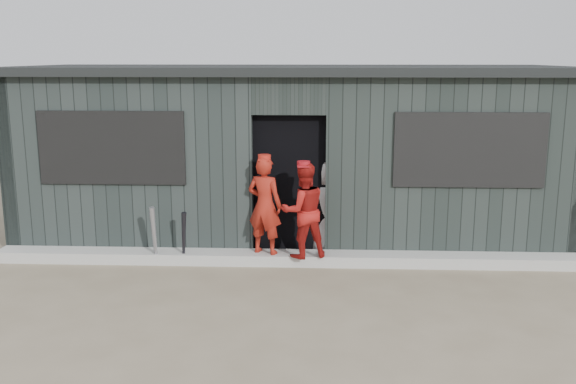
{
  "coord_description": "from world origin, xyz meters",
  "views": [
    {
      "loc": [
        0.37,
        -6.51,
        2.77
      ],
      "look_at": [
        0.0,
        1.8,
        1.0
      ],
      "focal_mm": 40.0,
      "sensor_mm": 36.0,
      "label": 1
    }
  ],
  "objects_px": {
    "player_grey_back": "(329,208)",
    "bat_mid": "(154,238)",
    "bat_left": "(154,236)",
    "player_red_right": "(303,211)",
    "bat_right": "(184,238)",
    "player_red_left": "(265,205)",
    "dugout": "(293,152)"
  },
  "relations": [
    {
      "from": "bat_mid",
      "to": "player_grey_back",
      "type": "relative_size",
      "value": 0.55
    },
    {
      "from": "bat_mid",
      "to": "dugout",
      "type": "bearing_deg",
      "value": 45.03
    },
    {
      "from": "player_grey_back",
      "to": "player_red_right",
      "type": "bearing_deg",
      "value": 45.16
    },
    {
      "from": "bat_left",
      "to": "bat_mid",
      "type": "xyz_separation_m",
      "value": [
        -0.02,
        0.07,
        -0.04
      ]
    },
    {
      "from": "dugout",
      "to": "bat_right",
      "type": "bearing_deg",
      "value": -127.7
    },
    {
      "from": "bat_mid",
      "to": "player_red_right",
      "type": "bearing_deg",
      "value": -1.05
    },
    {
      "from": "player_grey_back",
      "to": "bat_mid",
      "type": "bearing_deg",
      "value": -1.09
    },
    {
      "from": "bat_mid",
      "to": "bat_right",
      "type": "xyz_separation_m",
      "value": [
        0.4,
        -0.01,
        -0.0
      ]
    },
    {
      "from": "bat_mid",
      "to": "bat_right",
      "type": "relative_size",
      "value": 1.0
    },
    {
      "from": "bat_mid",
      "to": "player_red_left",
      "type": "xyz_separation_m",
      "value": [
        1.49,
        0.11,
        0.44
      ]
    },
    {
      "from": "player_grey_back",
      "to": "bat_left",
      "type": "bearing_deg",
      "value": 0.57
    },
    {
      "from": "bat_right",
      "to": "dugout",
      "type": "height_order",
      "value": "dugout"
    },
    {
      "from": "bat_right",
      "to": "player_grey_back",
      "type": "distance_m",
      "value": 2.06
    },
    {
      "from": "bat_left",
      "to": "dugout",
      "type": "relative_size",
      "value": 0.1
    },
    {
      "from": "bat_mid",
      "to": "bat_right",
      "type": "bearing_deg",
      "value": -0.72
    },
    {
      "from": "player_red_right",
      "to": "dugout",
      "type": "xyz_separation_m",
      "value": [
        -0.21,
        1.84,
        0.51
      ]
    },
    {
      "from": "bat_left",
      "to": "player_grey_back",
      "type": "xyz_separation_m",
      "value": [
        2.34,
        0.63,
        0.27
      ]
    },
    {
      "from": "bat_mid",
      "to": "bat_right",
      "type": "height_order",
      "value": "same"
    },
    {
      "from": "player_red_left",
      "to": "bat_right",
      "type": "bearing_deg",
      "value": 27.32
    },
    {
      "from": "bat_left",
      "to": "player_red_left",
      "type": "distance_m",
      "value": 1.53
    },
    {
      "from": "bat_right",
      "to": "player_red_right",
      "type": "height_order",
      "value": "player_red_right"
    },
    {
      "from": "bat_left",
      "to": "player_grey_back",
      "type": "height_order",
      "value": "player_grey_back"
    },
    {
      "from": "player_red_right",
      "to": "player_grey_back",
      "type": "distance_m",
      "value": 0.7
    },
    {
      "from": "player_red_left",
      "to": "bat_left",
      "type": "bearing_deg",
      "value": 28.12
    },
    {
      "from": "player_red_left",
      "to": "player_red_right",
      "type": "xyz_separation_m",
      "value": [
        0.52,
        -0.15,
        -0.03
      ]
    },
    {
      "from": "player_red_right",
      "to": "bat_right",
      "type": "bearing_deg",
      "value": -20.16
    },
    {
      "from": "player_red_left",
      "to": "dugout",
      "type": "xyz_separation_m",
      "value": [
        0.31,
        1.69,
        0.48
      ]
    },
    {
      "from": "player_red_left",
      "to": "bat_mid",
      "type": "bearing_deg",
      "value": 25.48
    },
    {
      "from": "bat_right",
      "to": "bat_left",
      "type": "bearing_deg",
      "value": -170.84
    },
    {
      "from": "player_red_right",
      "to": "dugout",
      "type": "distance_m",
      "value": 1.92
    },
    {
      "from": "player_grey_back",
      "to": "dugout",
      "type": "relative_size",
      "value": 0.16
    },
    {
      "from": "bat_left",
      "to": "bat_right",
      "type": "distance_m",
      "value": 0.39
    }
  ]
}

